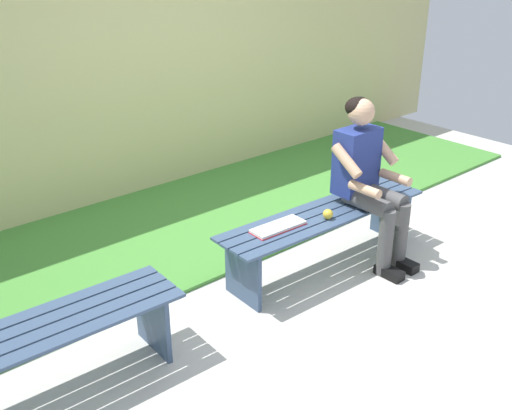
{
  "coord_description": "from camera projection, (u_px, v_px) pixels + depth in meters",
  "views": [
    {
      "loc": [
        2.98,
        2.68,
        2.32
      ],
      "look_at": [
        0.81,
        0.15,
        0.8
      ],
      "focal_mm": 41.56,
      "sensor_mm": 36.0,
      "label": 1
    }
  ],
  "objects": [
    {
      "name": "apple",
      "position": [
        328.0,
        214.0,
        4.27
      ],
      "size": [
        0.07,
        0.07,
        0.07
      ],
      "primitive_type": "sphere",
      "color": "gold",
      "rests_on": "bench_near"
    },
    {
      "name": "bench_near",
      "position": [
        325.0,
        225.0,
        4.43
      ],
      "size": [
        1.8,
        0.47,
        0.45
      ],
      "rotation": [
        0.0,
        0.0,
        -0.03
      ],
      "color": "#384C6B",
      "rests_on": "ground"
    },
    {
      "name": "ground_plane",
      "position": [
        310.0,
        409.0,
        3.21
      ],
      "size": [
        10.0,
        7.0,
        0.04
      ],
      "primitive_type": "cube",
      "color": "beige"
    },
    {
      "name": "grass_strip",
      "position": [
        97.0,
        241.0,
        4.9
      ],
      "size": [
        9.0,
        2.23,
        0.03
      ],
      "primitive_type": "cube",
      "color": "#478C38",
      "rests_on": "ground"
    },
    {
      "name": "brick_wall",
      "position": [
        108.0,
        78.0,
        5.37
      ],
      "size": [
        9.5,
        0.24,
        2.29
      ],
      "primitive_type": "cube",
      "color": "#D1C684",
      "rests_on": "ground"
    },
    {
      "name": "person_seated",
      "position": [
        368.0,
        175.0,
        4.42
      ],
      "size": [
        0.5,
        0.69,
        1.26
      ],
      "color": "navy",
      "rests_on": "ground"
    },
    {
      "name": "bench_far",
      "position": [
        18.0,
        354.0,
        3.06
      ],
      "size": [
        1.82,
        0.47,
        0.45
      ],
      "rotation": [
        0.0,
        0.0,
        -0.03
      ],
      "color": "#384C6B",
      "rests_on": "ground"
    },
    {
      "name": "book_open",
      "position": [
        278.0,
        227.0,
        4.14
      ],
      "size": [
        0.42,
        0.17,
        0.02
      ],
      "rotation": [
        0.0,
        0.0,
        -0.03
      ],
      "color": "white",
      "rests_on": "bench_near"
    }
  ]
}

